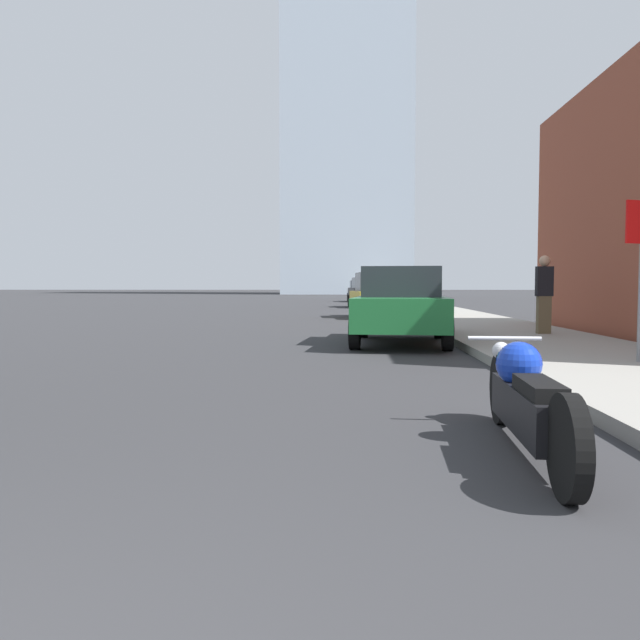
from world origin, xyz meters
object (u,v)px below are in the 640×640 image
Objects in this scene: parked_car_green at (401,305)px; parked_car_silver at (360,291)px; parked_car_yellow at (376,295)px; pedestrian at (544,293)px; parked_car_black at (367,292)px; motorcycle at (526,399)px.

parked_car_silver is (-0.21, 35.63, -0.00)m from parked_car_green.
parked_car_green is at bearing -95.39° from parked_car_yellow.
parked_car_black is at bearing 98.88° from pedestrian.
pedestrian is (3.29, 0.97, 0.23)m from parked_car_green.
pedestrian reaches higher than parked_car_yellow.
parked_car_silver is 34.84m from pedestrian.
parked_car_silver is at bearing 85.36° from parked_car_black.
parked_car_green is at bearing -163.54° from pedestrian.
pedestrian is (3.34, -9.90, 0.20)m from parked_car_yellow.
pedestrian is at bearing 75.38° from motorcycle.
parked_car_silver is at bearing 84.73° from parked_car_yellow.
motorcycle is 44.34m from parked_car_silver.
pedestrian is at bearing 21.24° from parked_car_green.
parked_car_green reaches higher than motorcycle.
parked_car_yellow is 0.86× the size of parked_car_silver.
parked_car_black is at bearing 84.51° from parked_car_yellow.
parked_car_green is 22.58m from parked_car_black.
parked_car_black is 0.89× the size of parked_car_silver.
parked_car_yellow is 0.97× the size of parked_car_black.
pedestrian is (3.50, -34.66, 0.24)m from parked_car_silver.
motorcycle is 0.57× the size of parked_car_green.
parked_car_yellow is (-0.24, 19.58, 0.47)m from motorcycle.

